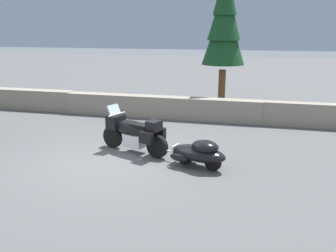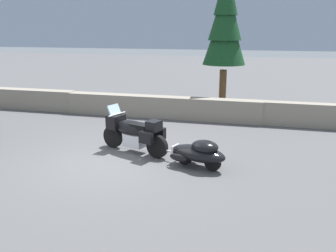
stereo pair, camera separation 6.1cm
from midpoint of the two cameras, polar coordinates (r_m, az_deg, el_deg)
The scene contains 6 objects.
ground_plane at distance 9.95m, azimuth -8.98°, elevation -5.52°, with size 80.00×80.00×0.00m, color #4C4C4F.
stone_guard_wall at distance 14.70m, azimuth -2.99°, elevation 3.19°, with size 24.00×0.64×0.89m.
distant_ridgeline at distance 103.90m, azimuth 13.03°, elevation 17.27°, with size 240.00×80.00×16.00m, color #99A8BF.
touring_motorcycle at distance 10.38m, azimuth -5.32°, elevation -0.91°, with size 2.22×1.20×1.33m.
car_shaped_trailer at distance 9.29m, azimuth 5.11°, elevation -4.22°, with size 2.20×1.16×0.76m.
pine_tree_tall at distance 15.83m, azimuth 9.22°, elevation 16.29°, with size 1.83×1.83×6.15m.
Camera 2 is at (3.83, -8.50, 3.48)m, focal length 38.33 mm.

